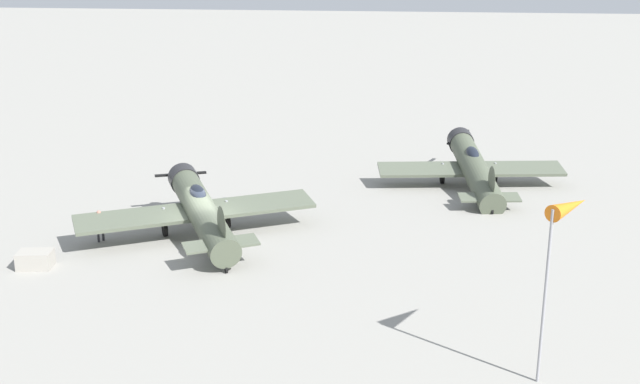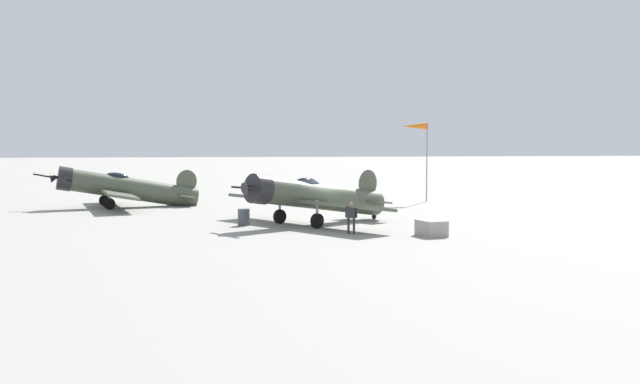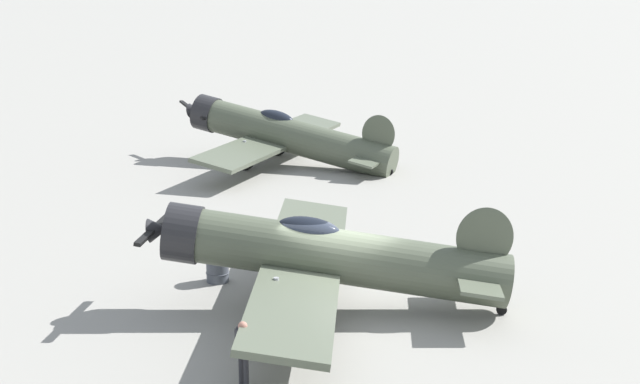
{
  "view_description": "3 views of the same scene",
  "coord_description": "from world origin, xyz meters",
  "px_view_note": "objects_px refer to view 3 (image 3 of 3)",
  "views": [
    {
      "loc": [
        11.81,
        -33.85,
        13.18
      ],
      "look_at": [
        5.11,
        4.28,
        1.6
      ],
      "focal_mm": 42.56,
      "sensor_mm": 36.0,
      "label": 1
    },
    {
      "loc": [
        -43.2,
        6.85,
        4.59
      ],
      "look_at": [
        0.0,
        0.0,
        1.8
      ],
      "focal_mm": 43.89,
      "sensor_mm": 36.0,
      "label": 2
    },
    {
      "loc": [
        -19.72,
        -13.03,
        9.47
      ],
      "look_at": [
        5.11,
        4.28,
        1.6
      ],
      "focal_mm": 52.57,
      "sensor_mm": 36.0,
      "label": 3
    }
  ],
  "objects_px": {
    "airplane_mid_apron": "(285,135)",
    "fuel_drum": "(217,267)",
    "ground_crew_mechanic": "(243,349)",
    "airplane_foreground": "(323,256)"
  },
  "relations": [
    {
      "from": "airplane_foreground",
      "to": "ground_crew_mechanic",
      "type": "relative_size",
      "value": 7.07
    },
    {
      "from": "airplane_mid_apron",
      "to": "fuel_drum",
      "type": "distance_m",
      "value": 15.48
    },
    {
      "from": "ground_crew_mechanic",
      "to": "fuel_drum",
      "type": "bearing_deg",
      "value": 73.43
    },
    {
      "from": "airplane_foreground",
      "to": "fuel_drum",
      "type": "distance_m",
      "value": 4.0
    },
    {
      "from": "ground_crew_mechanic",
      "to": "fuel_drum",
      "type": "xyz_separation_m",
      "value": [
        4.95,
        5.06,
        -0.51
      ]
    },
    {
      "from": "airplane_foreground",
      "to": "fuel_drum",
      "type": "height_order",
      "value": "airplane_foreground"
    },
    {
      "from": "airplane_mid_apron",
      "to": "fuel_drum",
      "type": "height_order",
      "value": "airplane_mid_apron"
    },
    {
      "from": "airplane_foreground",
      "to": "ground_crew_mechanic",
      "type": "height_order",
      "value": "airplane_foreground"
    },
    {
      "from": "ground_crew_mechanic",
      "to": "fuel_drum",
      "type": "height_order",
      "value": "ground_crew_mechanic"
    },
    {
      "from": "ground_crew_mechanic",
      "to": "fuel_drum",
      "type": "relative_size",
      "value": 1.74
    }
  ]
}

